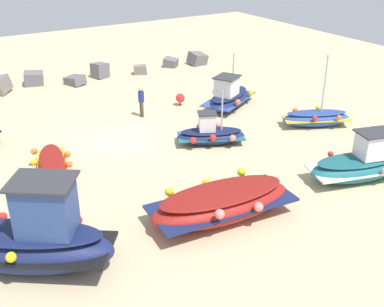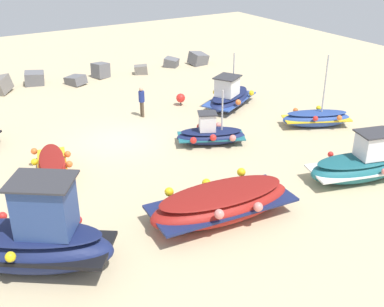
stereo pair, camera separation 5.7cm
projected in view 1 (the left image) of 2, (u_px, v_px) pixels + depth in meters
The scene contains 11 objects.
ground_plane at pixel (117, 141), 23.14m from camera, with size 55.42×55.42×0.00m, color #C6B289.
fishing_boat_0 at pixel (31, 240), 14.24m from camera, with size 5.45×4.71×3.09m.
fishing_boat_1 at pixel (229, 97), 27.23m from camera, with size 4.21×3.32×3.05m.
fishing_boat_2 at pixel (52, 165), 19.79m from camera, with size 2.02×3.64×0.90m.
fishing_boat_3 at pixel (210, 134), 22.68m from camera, with size 3.48×2.53×2.65m.
fishing_boat_4 at pixel (222, 203), 16.82m from camera, with size 5.54×2.83×1.22m.
fishing_boat_6 at pixel (358, 164), 19.36m from camera, with size 4.25×2.56×2.07m.
fishing_boat_9 at pixel (316, 118), 24.67m from camera, with size 3.69×2.58×3.75m.
person_walking at pixel (141, 100), 25.66m from camera, with size 0.32×0.32×1.66m.
breakwater_rocks at pixel (48, 80), 30.75m from camera, with size 23.56×2.87×1.29m.
mooring_buoy_0 at pixel (180, 98), 27.50m from camera, with size 0.52×0.52×0.71m.
Camera 1 is at (-8.00, -19.88, 9.46)m, focal length 44.72 mm.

